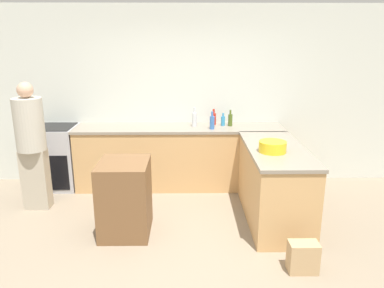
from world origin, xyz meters
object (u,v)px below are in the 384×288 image
(olive_oil_bottle, at_px, (230,120))
(dish_soap_bottle, at_px, (223,121))
(island_table, at_px, (125,198))
(range_oven, at_px, (56,157))
(vinegar_bottle_clear, at_px, (194,119))
(water_bottle_blue, at_px, (212,122))
(paper_bag, at_px, (303,257))
(hot_sauce_bottle, at_px, (214,118))
(mixing_bowl, at_px, (273,147))
(person_by_range, at_px, (31,143))

(olive_oil_bottle, height_order, dish_soap_bottle, olive_oil_bottle)
(island_table, bearing_deg, range_oven, 131.66)
(range_oven, xyz_separation_m, vinegar_bottle_clear, (2.10, 0.04, 0.58))
(island_table, distance_m, water_bottle_blue, 1.78)
(vinegar_bottle_clear, distance_m, paper_bag, 2.64)
(hot_sauce_bottle, xyz_separation_m, vinegar_bottle_clear, (-0.29, -0.11, 0.02))
(mixing_bowl, relative_size, hot_sauce_bottle, 1.32)
(hot_sauce_bottle, bearing_deg, paper_bag, -72.95)
(olive_oil_bottle, height_order, person_by_range, person_by_range)
(range_oven, relative_size, dish_soap_bottle, 4.99)
(mixing_bowl, height_order, dish_soap_bottle, dish_soap_bottle)
(water_bottle_blue, bearing_deg, mixing_bowl, -60.96)
(dish_soap_bottle, xyz_separation_m, person_by_range, (-2.55, -0.82, -0.10))
(person_by_range, bearing_deg, mixing_bowl, -10.10)
(mixing_bowl, bearing_deg, vinegar_bottle_clear, 123.94)
(olive_oil_bottle, distance_m, person_by_range, 2.78)
(range_oven, xyz_separation_m, olive_oil_bottle, (2.63, 0.06, 0.56))
(mixing_bowl, bearing_deg, water_bottle_blue, 119.04)
(person_by_range, bearing_deg, island_table, -27.82)
(range_oven, xyz_separation_m, paper_bag, (3.12, -2.22, -0.32))
(olive_oil_bottle, bearing_deg, mixing_bowl, -75.55)
(olive_oil_bottle, height_order, water_bottle_blue, water_bottle_blue)
(mixing_bowl, height_order, paper_bag, mixing_bowl)
(island_table, distance_m, mixing_bowl, 1.81)
(vinegar_bottle_clear, distance_m, dish_soap_bottle, 0.44)
(vinegar_bottle_clear, xyz_separation_m, dish_soap_bottle, (0.43, 0.05, -0.04))
(island_table, xyz_separation_m, paper_bag, (1.85, -0.80, -0.28))
(mixing_bowl, bearing_deg, range_oven, 156.81)
(vinegar_bottle_clear, xyz_separation_m, person_by_range, (-2.12, -0.78, -0.14))
(hot_sauce_bottle, height_order, dish_soap_bottle, hot_sauce_bottle)
(mixing_bowl, bearing_deg, hot_sauce_bottle, 112.47)
(range_oven, relative_size, paper_bag, 3.07)
(range_oven, relative_size, water_bottle_blue, 3.68)
(dish_soap_bottle, relative_size, person_by_range, 0.11)
(water_bottle_blue, height_order, paper_bag, water_bottle_blue)
(person_by_range, distance_m, paper_bag, 3.56)
(water_bottle_blue, height_order, person_by_range, person_by_range)
(island_table, relative_size, dish_soap_bottle, 4.56)
(olive_oil_bottle, distance_m, vinegar_bottle_clear, 0.54)
(mixing_bowl, distance_m, vinegar_bottle_clear, 1.58)
(mixing_bowl, relative_size, vinegar_bottle_clear, 1.12)
(olive_oil_bottle, distance_m, paper_bag, 2.50)
(water_bottle_blue, bearing_deg, island_table, -130.19)
(hot_sauce_bottle, distance_m, vinegar_bottle_clear, 0.31)
(range_oven, relative_size, mixing_bowl, 3.00)
(paper_bag, bearing_deg, hot_sauce_bottle, 107.05)
(water_bottle_blue, bearing_deg, person_by_range, -165.87)
(olive_oil_bottle, xyz_separation_m, person_by_range, (-2.66, -0.80, -0.12))
(water_bottle_blue, xyz_separation_m, paper_bag, (0.77, -2.08, -0.89))
(dish_soap_bottle, distance_m, water_bottle_blue, 0.29)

